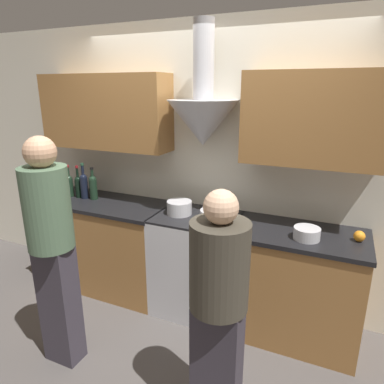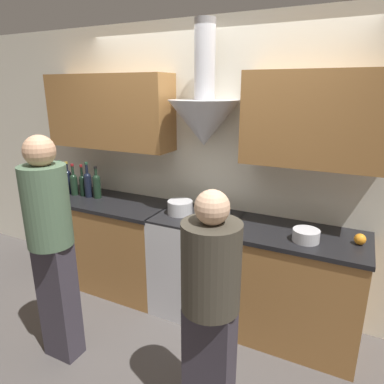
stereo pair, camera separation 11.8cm
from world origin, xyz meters
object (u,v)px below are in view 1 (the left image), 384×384
(orange_fruit, at_px, (359,236))
(wine_bottle_1, at_px, (63,182))
(mixing_bowl, at_px, (215,214))
(wine_bottle_2, at_px, (69,184))
(person_foreground_right, at_px, (218,305))
(stove_range, at_px, (196,263))
(wine_bottle_4, at_px, (84,185))
(wine_bottle_5, at_px, (93,186))
(wine_bottle_0, at_px, (56,181))
(stock_pot, at_px, (179,208))
(person_foreground_left, at_px, (52,244))
(saucepan, at_px, (307,233))
(wine_bottle_3, at_px, (78,185))

(orange_fruit, bearing_deg, wine_bottle_1, -179.96)
(mixing_bowl, distance_m, orange_fruit, 1.14)
(wine_bottle_2, distance_m, person_foreground_right, 2.26)
(stove_range, relative_size, wine_bottle_2, 2.82)
(wine_bottle_4, height_order, mixing_bowl, wine_bottle_4)
(wine_bottle_5, bearing_deg, wine_bottle_1, -178.06)
(wine_bottle_0, bearing_deg, wine_bottle_5, 2.33)
(stock_pot, relative_size, person_foreground_right, 0.15)
(wine_bottle_1, height_order, orange_fruit, wine_bottle_1)
(stove_range, relative_size, person_foreground_left, 0.54)
(wine_bottle_1, bearing_deg, wine_bottle_4, -0.54)
(saucepan, distance_m, person_foreground_left, 1.85)
(wine_bottle_2, xyz_separation_m, mixing_bowl, (1.60, 0.03, -0.09))
(stock_pot, height_order, person_foreground_left, person_foreground_left)
(wine_bottle_3, xyz_separation_m, saucepan, (2.27, -0.12, -0.08))
(mixing_bowl, bearing_deg, stove_range, -171.99)
(wine_bottle_3, bearing_deg, mixing_bowl, 0.57)
(orange_fruit, bearing_deg, wine_bottle_2, -179.70)
(stove_range, bearing_deg, wine_bottle_1, 179.82)
(wine_bottle_3, bearing_deg, wine_bottle_5, 3.07)
(wine_bottle_0, bearing_deg, mixing_bowl, 0.79)
(wine_bottle_1, distance_m, saucepan, 2.48)
(wine_bottle_2, height_order, orange_fruit, wine_bottle_2)
(wine_bottle_4, bearing_deg, orange_fruit, 0.10)
(wine_bottle_2, bearing_deg, wine_bottle_1, 172.60)
(orange_fruit, xyz_separation_m, person_foreground_left, (-1.99, -1.01, -0.01))
(orange_fruit, bearing_deg, person_foreground_left, -153.14)
(mixing_bowl, bearing_deg, wine_bottle_4, -179.16)
(wine_bottle_3, relative_size, mixing_bowl, 1.29)
(stove_range, bearing_deg, saucepan, -6.54)
(wine_bottle_3, bearing_deg, person_foreground_left, -57.43)
(wine_bottle_4, xyz_separation_m, person_foreground_right, (1.82, -1.02, -0.24))
(stove_range, xyz_separation_m, wine_bottle_4, (-1.25, 0.00, 0.61))
(wine_bottle_3, height_order, mixing_bowl, wine_bottle_3)
(saucepan, bearing_deg, stock_pot, 175.22)
(stock_pot, xyz_separation_m, person_foreground_left, (-0.52, -0.98, -0.03))
(stove_range, xyz_separation_m, orange_fruit, (1.30, 0.01, 0.51))
(wine_bottle_0, distance_m, orange_fruit, 2.93)
(wine_bottle_2, bearing_deg, wine_bottle_4, 3.02)
(wine_bottle_1, xyz_separation_m, wine_bottle_5, (0.38, 0.01, -0.01))
(stove_range, bearing_deg, wine_bottle_5, 179.11)
(stove_range, relative_size, wine_bottle_4, 2.56)
(wine_bottle_4, bearing_deg, person_foreground_left, -60.57)
(stock_pot, relative_size, person_foreground_left, 0.13)
(wine_bottle_0, xyz_separation_m, wine_bottle_2, (0.19, -0.01, -0.01))
(wine_bottle_2, xyz_separation_m, wine_bottle_5, (0.29, 0.03, 0.01))
(wine_bottle_0, xyz_separation_m, person_foreground_right, (2.19, -1.02, -0.24))
(wine_bottle_1, bearing_deg, wine_bottle_5, 1.94)
(saucepan, bearing_deg, wine_bottle_4, 177.12)
(mixing_bowl, bearing_deg, wine_bottle_1, -179.39)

